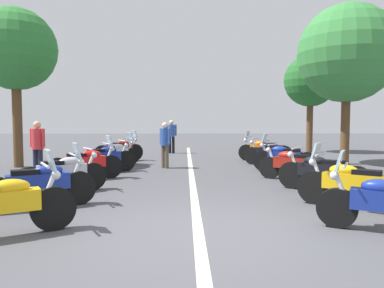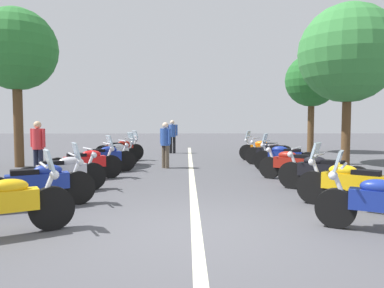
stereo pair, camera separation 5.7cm
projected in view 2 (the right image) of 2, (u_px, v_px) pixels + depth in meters
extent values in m
plane|color=#4C4C51|center=(197.00, 232.00, 5.43)|extent=(80.00, 80.00, 0.00)
cube|color=beige|center=(192.00, 176.00, 10.83)|extent=(22.22, 0.16, 0.01)
cylinder|color=black|center=(52.00, 208.00, 5.51)|extent=(0.44, 0.64, 0.66)
ellipsoid|color=#EAB214|center=(9.00, 187.00, 5.21)|extent=(0.48, 0.58, 0.22)
cylinder|color=silver|center=(47.00, 189.00, 5.46)|extent=(0.20, 0.29, 0.58)
cylinder|color=silver|center=(43.00, 165.00, 5.42)|extent=(0.56, 0.34, 0.04)
sphere|color=silver|center=(54.00, 175.00, 5.51)|extent=(0.14, 0.14, 0.14)
cube|color=silver|center=(49.00, 160.00, 5.46)|extent=(0.37, 0.28, 0.32)
cylinder|color=black|center=(78.00, 188.00, 7.20)|extent=(0.43, 0.64, 0.65)
cube|color=navy|center=(38.00, 182.00, 6.84)|extent=(0.76, 1.11, 0.30)
ellipsoid|color=navy|center=(48.00, 170.00, 6.92)|extent=(0.47, 0.58, 0.22)
cube|color=black|center=(25.00, 173.00, 6.73)|extent=(0.45, 0.55, 0.12)
cylinder|color=silver|center=(74.00, 173.00, 7.15)|extent=(0.20, 0.29, 0.58)
cylinder|color=silver|center=(72.00, 154.00, 7.11)|extent=(0.57, 0.32, 0.04)
sphere|color=silver|center=(80.00, 162.00, 7.19)|extent=(0.14, 0.14, 0.14)
cylinder|color=silver|center=(12.00, 197.00, 6.81)|extent=(0.33, 0.52, 0.08)
cube|color=silver|center=(76.00, 151.00, 7.14)|extent=(0.38, 0.27, 0.32)
cylinder|color=black|center=(92.00, 176.00, 8.70)|extent=(0.47, 0.62, 0.65)
cylinder|color=black|center=(29.00, 182.00, 7.94)|extent=(0.47, 0.62, 0.65)
cube|color=silver|center=(62.00, 171.00, 8.31)|extent=(0.80, 1.04, 0.30)
ellipsoid|color=silver|center=(70.00, 162.00, 8.39)|extent=(0.50, 0.58, 0.22)
cube|color=black|center=(52.00, 164.00, 8.17)|extent=(0.48, 0.54, 0.12)
cylinder|color=silver|center=(90.00, 164.00, 8.65)|extent=(0.21, 0.28, 0.58)
cylinder|color=silver|center=(88.00, 149.00, 8.60)|extent=(0.54, 0.37, 0.04)
sphere|color=silver|center=(94.00, 155.00, 8.69)|extent=(0.14, 0.14, 0.14)
cylinder|color=silver|center=(41.00, 184.00, 8.25)|extent=(0.36, 0.51, 0.08)
cylinder|color=black|center=(111.00, 167.00, 10.45)|extent=(0.45, 0.64, 0.66)
cylinder|color=black|center=(58.00, 170.00, 9.72)|extent=(0.45, 0.64, 0.66)
cube|color=red|center=(85.00, 162.00, 10.08)|extent=(0.78, 1.09, 0.30)
ellipsoid|color=red|center=(91.00, 154.00, 10.15)|extent=(0.48, 0.58, 0.22)
cube|color=black|center=(77.00, 156.00, 9.95)|extent=(0.46, 0.55, 0.12)
cylinder|color=silver|center=(108.00, 156.00, 10.40)|extent=(0.20, 0.29, 0.58)
cylinder|color=silver|center=(107.00, 144.00, 10.36)|extent=(0.56, 0.34, 0.04)
sphere|color=silver|center=(112.00, 149.00, 10.44)|extent=(0.14, 0.14, 0.14)
cylinder|color=silver|center=(67.00, 172.00, 10.03)|extent=(0.34, 0.52, 0.08)
cube|color=silver|center=(110.00, 141.00, 10.39)|extent=(0.37, 0.28, 0.32)
cylinder|color=black|center=(125.00, 161.00, 11.84)|extent=(0.46, 0.65, 0.67)
cylinder|color=black|center=(80.00, 164.00, 11.10)|extent=(0.46, 0.65, 0.67)
cube|color=navy|center=(103.00, 157.00, 11.46)|extent=(0.80, 1.09, 0.30)
ellipsoid|color=navy|center=(109.00, 150.00, 11.54)|extent=(0.49, 0.58, 0.22)
cube|color=black|center=(96.00, 151.00, 11.34)|extent=(0.47, 0.55, 0.12)
cylinder|color=silver|center=(123.00, 152.00, 11.79)|extent=(0.21, 0.29, 0.58)
cylinder|color=silver|center=(122.00, 141.00, 11.75)|extent=(0.56, 0.35, 0.04)
sphere|color=silver|center=(127.00, 145.00, 11.84)|extent=(0.14, 0.14, 0.14)
cylinder|color=silver|center=(88.00, 166.00, 11.41)|extent=(0.35, 0.52, 0.08)
cylinder|color=black|center=(132.00, 156.00, 13.70)|extent=(0.48, 0.57, 0.61)
cylinder|color=black|center=(93.00, 159.00, 12.78)|extent=(0.48, 0.57, 0.61)
cube|color=white|center=(113.00, 152.00, 13.23)|extent=(0.92, 1.08, 0.30)
ellipsoid|color=white|center=(118.00, 147.00, 13.33)|extent=(0.52, 0.57, 0.22)
cube|color=black|center=(107.00, 148.00, 13.08)|extent=(0.50, 0.54, 0.12)
cylinder|color=silver|center=(130.00, 148.00, 13.65)|extent=(0.23, 0.27, 0.58)
cylinder|color=silver|center=(129.00, 139.00, 13.60)|extent=(0.52, 0.41, 0.04)
sphere|color=silver|center=(133.00, 143.00, 13.70)|extent=(0.14, 0.14, 0.14)
cylinder|color=silver|center=(99.00, 160.00, 13.11)|extent=(0.40, 0.49, 0.08)
cube|color=silver|center=(131.00, 137.00, 13.64)|extent=(0.36, 0.32, 0.32)
cylinder|color=black|center=(136.00, 152.00, 15.03)|extent=(0.51, 0.63, 0.68)
cylinder|color=black|center=(103.00, 154.00, 14.21)|extent=(0.51, 0.63, 0.68)
cube|color=maroon|center=(120.00, 149.00, 14.61)|extent=(0.84, 1.03, 0.30)
ellipsoid|color=maroon|center=(124.00, 143.00, 14.70)|extent=(0.51, 0.57, 0.22)
cube|color=black|center=(115.00, 144.00, 14.47)|extent=(0.49, 0.54, 0.12)
cylinder|color=silver|center=(134.00, 145.00, 14.98)|extent=(0.22, 0.28, 0.58)
cylinder|color=silver|center=(133.00, 136.00, 14.93)|extent=(0.53, 0.39, 0.04)
sphere|color=silver|center=(137.00, 140.00, 15.03)|extent=(0.14, 0.14, 0.14)
cylinder|color=silver|center=(108.00, 156.00, 14.53)|extent=(0.38, 0.50, 0.08)
cube|color=silver|center=(135.00, 134.00, 14.97)|extent=(0.36, 0.31, 0.32)
cylinder|color=black|center=(336.00, 208.00, 5.63)|extent=(0.41, 0.60, 0.61)
ellipsoid|color=navy|center=(379.00, 187.00, 5.33)|extent=(0.48, 0.58, 0.22)
cylinder|color=silver|center=(340.00, 189.00, 5.58)|extent=(0.20, 0.29, 0.58)
cylinder|color=silver|center=(344.00, 166.00, 5.54)|extent=(0.56, 0.33, 0.04)
sphere|color=silver|center=(333.00, 176.00, 5.62)|extent=(0.14, 0.14, 0.14)
cube|color=silver|center=(338.00, 161.00, 5.57)|extent=(0.37, 0.28, 0.32)
cylinder|color=black|center=(314.00, 187.00, 7.23)|extent=(0.50, 0.61, 0.66)
cube|color=#EAB214|center=(353.00, 182.00, 6.80)|extent=(0.87, 1.04, 0.30)
ellipsoid|color=#EAB214|center=(343.00, 170.00, 6.89)|extent=(0.52, 0.57, 0.22)
cube|color=black|center=(366.00, 173.00, 6.66)|extent=(0.49, 0.54, 0.12)
cylinder|color=silver|center=(317.00, 173.00, 7.17)|extent=(0.23, 0.28, 0.58)
cylinder|color=silver|center=(320.00, 154.00, 7.12)|extent=(0.52, 0.40, 0.04)
sphere|color=silver|center=(312.00, 162.00, 7.22)|extent=(0.14, 0.14, 0.14)
cylinder|color=silver|center=(376.00, 201.00, 6.42)|extent=(0.39, 0.49, 0.08)
cube|color=silver|center=(316.00, 151.00, 7.17)|extent=(0.36, 0.31, 0.32)
cylinder|color=black|center=(292.00, 175.00, 8.85)|extent=(0.49, 0.61, 0.65)
cylinder|color=black|center=(356.00, 181.00, 8.02)|extent=(0.49, 0.61, 0.65)
cube|color=black|center=(323.00, 170.00, 8.43)|extent=(0.87, 1.06, 0.30)
ellipsoid|color=black|center=(315.00, 161.00, 8.52)|extent=(0.52, 0.57, 0.22)
cube|color=black|center=(333.00, 163.00, 8.29)|extent=(0.49, 0.54, 0.12)
cylinder|color=silver|center=(295.00, 163.00, 8.80)|extent=(0.23, 0.28, 0.58)
cylinder|color=silver|center=(296.00, 148.00, 8.75)|extent=(0.53, 0.40, 0.04)
sphere|color=silver|center=(290.00, 154.00, 8.85)|extent=(0.14, 0.14, 0.14)
cylinder|color=silver|center=(340.00, 185.00, 8.05)|extent=(0.39, 0.49, 0.08)
cylinder|color=black|center=(270.00, 168.00, 10.40)|extent=(0.50, 0.57, 0.62)
cylinder|color=black|center=(319.00, 172.00, 9.53)|extent=(0.50, 0.57, 0.62)
cube|color=maroon|center=(294.00, 163.00, 9.95)|extent=(0.89, 1.00, 0.30)
ellipsoid|color=maroon|center=(287.00, 155.00, 10.05)|extent=(0.53, 0.57, 0.22)
cube|color=black|center=(302.00, 157.00, 9.80)|extent=(0.51, 0.54, 0.12)
cylinder|color=silver|center=(272.00, 157.00, 10.34)|extent=(0.24, 0.27, 0.58)
cylinder|color=silver|center=(273.00, 144.00, 10.30)|extent=(0.50, 0.42, 0.04)
sphere|color=silver|center=(269.00, 150.00, 10.40)|extent=(0.14, 0.14, 0.14)
cylinder|color=silver|center=(306.00, 175.00, 9.57)|extent=(0.41, 0.48, 0.08)
cylinder|color=black|center=(264.00, 161.00, 11.90)|extent=(0.44, 0.66, 0.67)
cylinder|color=black|center=(307.00, 163.00, 11.27)|extent=(0.44, 0.66, 0.67)
cube|color=navy|center=(285.00, 156.00, 11.58)|extent=(0.74, 1.05, 0.30)
ellipsoid|color=navy|center=(280.00, 150.00, 11.65)|extent=(0.48, 0.58, 0.22)
cube|color=black|center=(292.00, 151.00, 11.46)|extent=(0.46, 0.55, 0.12)
cylinder|color=silver|center=(266.00, 152.00, 11.86)|extent=(0.20, 0.29, 0.58)
cylinder|color=silver|center=(267.00, 140.00, 11.81)|extent=(0.56, 0.33, 0.04)
sphere|color=silver|center=(263.00, 145.00, 11.89)|extent=(0.14, 0.14, 0.14)
cylinder|color=silver|center=(297.00, 166.00, 11.25)|extent=(0.33, 0.52, 0.08)
cube|color=silver|center=(265.00, 138.00, 11.85)|extent=(0.37, 0.28, 0.32)
cylinder|color=black|center=(253.00, 156.00, 13.69)|extent=(0.47, 0.62, 0.65)
cylinder|color=black|center=(292.00, 158.00, 12.92)|extent=(0.47, 0.62, 0.65)
cube|color=black|center=(272.00, 152.00, 13.29)|extent=(0.83, 1.07, 0.30)
ellipsoid|color=black|center=(267.00, 146.00, 13.37)|extent=(0.50, 0.58, 0.22)
cube|color=black|center=(278.00, 147.00, 13.16)|extent=(0.48, 0.54, 0.12)
cylinder|color=silver|center=(255.00, 148.00, 13.64)|extent=(0.22, 0.28, 0.58)
cylinder|color=silver|center=(256.00, 138.00, 13.59)|extent=(0.54, 0.37, 0.04)
sphere|color=silver|center=(252.00, 142.00, 13.68)|extent=(0.14, 0.14, 0.14)
cylinder|color=silver|center=(282.00, 161.00, 12.93)|extent=(0.37, 0.50, 0.08)
cylinder|color=black|center=(247.00, 152.00, 15.05)|extent=(0.44, 0.64, 0.66)
cylinder|color=black|center=(285.00, 154.00, 14.34)|extent=(0.44, 0.64, 0.66)
cube|color=orange|center=(266.00, 149.00, 14.68)|extent=(0.80, 1.16, 0.30)
ellipsoid|color=orange|center=(261.00, 144.00, 14.75)|extent=(0.48, 0.58, 0.22)
cube|color=black|center=(271.00, 144.00, 14.57)|extent=(0.46, 0.55, 0.12)
cylinder|color=silver|center=(249.00, 145.00, 15.00)|extent=(0.20, 0.29, 0.58)
cylinder|color=silver|center=(250.00, 136.00, 14.96)|extent=(0.56, 0.33, 0.04)
sphere|color=silver|center=(246.00, 140.00, 15.04)|extent=(0.14, 0.14, 0.14)
cylinder|color=silver|center=(276.00, 157.00, 14.33)|extent=(0.33, 0.52, 0.08)
cube|color=silver|center=(248.00, 135.00, 14.99)|extent=(0.37, 0.28, 0.32)
cylinder|color=brown|center=(164.00, 157.00, 12.69)|extent=(0.14, 0.14, 0.78)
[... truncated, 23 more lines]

